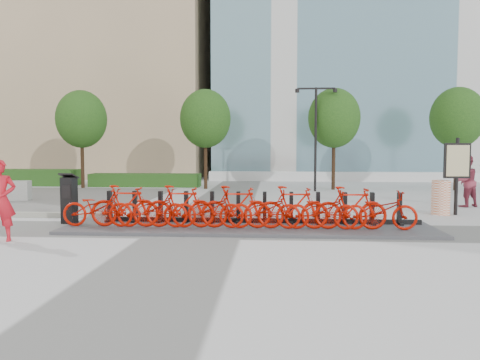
# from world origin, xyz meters

# --- Properties ---
(ground) EXTENTS (120.00, 120.00, 0.00)m
(ground) POSITION_xyz_m (0.00, 0.00, 0.00)
(ground) COLOR #B8B8B8
(glass_building) EXTENTS (32.00, 16.00, 24.00)m
(glass_building) POSITION_xyz_m (14.00, 26.00, 12.00)
(glass_building) COLOR teal
(glass_building) RESTS_ON ground
(hedge_b) EXTENTS (6.00, 1.20, 0.70)m
(hedge_b) POSITION_xyz_m (-5.00, 13.20, 0.35)
(hedge_b) COLOR #1D4F15
(hedge_b) RESTS_ON ground
(tree_0) EXTENTS (2.60, 2.60, 5.10)m
(tree_0) POSITION_xyz_m (-8.00, 12.00, 3.59)
(tree_0) COLOR #352413
(tree_0) RESTS_ON ground
(tree_1) EXTENTS (2.60, 2.60, 5.10)m
(tree_1) POSITION_xyz_m (-1.50, 12.00, 3.59)
(tree_1) COLOR #352413
(tree_1) RESTS_ON ground
(tree_2) EXTENTS (2.60, 2.60, 5.10)m
(tree_2) POSITION_xyz_m (5.00, 12.00, 3.59)
(tree_2) COLOR #352413
(tree_2) RESTS_ON ground
(tree_3) EXTENTS (2.60, 2.60, 5.10)m
(tree_3) POSITION_xyz_m (11.00, 12.00, 3.59)
(tree_3) COLOR #352413
(tree_3) RESTS_ON ground
(streetlamp) EXTENTS (2.00, 0.20, 5.00)m
(streetlamp) POSITION_xyz_m (4.00, 11.00, 3.13)
(streetlamp) COLOR black
(streetlamp) RESTS_ON ground
(dock_pad) EXTENTS (9.60, 2.40, 0.08)m
(dock_pad) POSITION_xyz_m (1.30, 0.30, 0.04)
(dock_pad) COLOR #45464A
(dock_pad) RESTS_ON ground
(dock_rail_posts) EXTENTS (8.02, 0.50, 0.85)m
(dock_rail_posts) POSITION_xyz_m (1.36, 0.77, 0.51)
(dock_rail_posts) COLOR black
(dock_rail_posts) RESTS_ON dock_pad
(bike_0) EXTENTS (1.85, 0.65, 0.97)m
(bike_0) POSITION_xyz_m (-2.60, -0.05, 0.57)
(bike_0) COLOR #AF0E00
(bike_0) RESTS_ON dock_pad
(bike_1) EXTENTS (1.80, 0.51, 1.08)m
(bike_1) POSITION_xyz_m (-1.88, -0.05, 0.62)
(bike_1) COLOR #AF0E00
(bike_1) RESTS_ON dock_pad
(bike_2) EXTENTS (1.85, 0.65, 0.97)m
(bike_2) POSITION_xyz_m (-1.16, -0.05, 0.57)
(bike_2) COLOR #AF0E00
(bike_2) RESTS_ON dock_pad
(bike_3) EXTENTS (1.80, 0.51, 1.08)m
(bike_3) POSITION_xyz_m (-0.44, -0.05, 0.62)
(bike_3) COLOR #AF0E00
(bike_3) RESTS_ON dock_pad
(bike_4) EXTENTS (1.85, 0.65, 0.97)m
(bike_4) POSITION_xyz_m (0.28, -0.05, 0.57)
(bike_4) COLOR #AF0E00
(bike_4) RESTS_ON dock_pad
(bike_5) EXTENTS (1.80, 0.51, 1.08)m
(bike_5) POSITION_xyz_m (1.00, -0.05, 0.62)
(bike_5) COLOR #AF0E00
(bike_5) RESTS_ON dock_pad
(bike_6) EXTENTS (1.85, 0.65, 0.97)m
(bike_6) POSITION_xyz_m (1.72, -0.05, 0.57)
(bike_6) COLOR #AF0E00
(bike_6) RESTS_ON dock_pad
(bike_7) EXTENTS (1.80, 0.51, 1.08)m
(bike_7) POSITION_xyz_m (2.44, -0.05, 0.62)
(bike_7) COLOR #AF0E00
(bike_7) RESTS_ON dock_pad
(bike_8) EXTENTS (1.85, 0.65, 0.97)m
(bike_8) POSITION_xyz_m (3.16, -0.05, 0.57)
(bike_8) COLOR #AF0E00
(bike_8) RESTS_ON dock_pad
(bike_9) EXTENTS (1.80, 0.51, 1.08)m
(bike_9) POSITION_xyz_m (3.88, -0.05, 0.62)
(bike_9) COLOR #AF0E00
(bike_9) RESTS_ON dock_pad
(bike_10) EXTENTS (1.85, 0.65, 0.97)m
(bike_10) POSITION_xyz_m (4.60, -0.05, 0.57)
(bike_10) COLOR #AF0E00
(bike_10) RESTS_ON dock_pad
(kiosk) EXTENTS (0.47, 0.41, 1.37)m
(kiosk) POSITION_xyz_m (-3.54, 0.35, 0.74)
(kiosk) COLOR black
(kiosk) RESTS_ON dock_pad
(worker_red) EXTENTS (0.80, 0.66, 1.87)m
(worker_red) POSITION_xyz_m (-4.24, -1.70, 0.94)
(worker_red) COLOR red
(worker_red) RESTS_ON ground
(pedestrian) EXTENTS (1.09, 0.97, 1.85)m
(pedestrian) POSITION_xyz_m (8.84, 5.38, 0.92)
(pedestrian) COLOR #8A2F41
(pedestrian) RESTS_ON ground
(construction_barrel) EXTENTS (0.60, 0.60, 1.09)m
(construction_barrel) POSITION_xyz_m (7.26, 3.31, 0.55)
(construction_barrel) COLOR #DD5619
(construction_barrel) RESTS_ON ground
(jersey_barrier) EXTENTS (2.10, 0.90, 0.78)m
(jersey_barrier) POSITION_xyz_m (-8.86, 6.17, 0.39)
(jersey_barrier) COLOR gray
(jersey_barrier) RESTS_ON ground
(map_sign) EXTENTS (0.80, 0.14, 2.43)m
(map_sign) POSITION_xyz_m (7.71, 3.28, 1.61)
(map_sign) COLOR black
(map_sign) RESTS_ON ground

